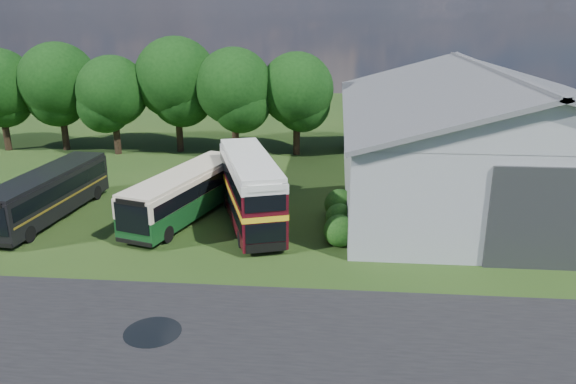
# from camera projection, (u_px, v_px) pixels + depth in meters

# --- Properties ---
(ground) EXTENTS (120.00, 120.00, 0.00)m
(ground) POSITION_uv_depth(u_px,v_px,m) (209.00, 296.00, 24.09)
(ground) COLOR #1B3711
(ground) RESTS_ON ground
(asphalt_road) EXTENTS (60.00, 8.00, 0.02)m
(asphalt_road) POSITION_uv_depth(u_px,v_px,m) (270.00, 338.00, 21.01)
(asphalt_road) COLOR black
(asphalt_road) RESTS_ON ground
(puddle) EXTENTS (2.20, 2.20, 0.01)m
(puddle) POSITION_uv_depth(u_px,v_px,m) (153.00, 333.00, 21.38)
(puddle) COLOR black
(puddle) RESTS_ON ground
(storage_shed) EXTENTS (18.80, 24.80, 8.15)m
(storage_shed) POSITION_uv_depth(u_px,v_px,m) (485.00, 130.00, 36.67)
(storage_shed) COLOR gray
(storage_shed) RESTS_ON ground
(tree_left_a) EXTENTS (6.46, 6.46, 9.12)m
(tree_left_a) POSITION_uv_depth(u_px,v_px,m) (58.00, 81.00, 46.89)
(tree_left_a) COLOR black
(tree_left_a) RESTS_ON ground
(tree_left_b) EXTENTS (5.78, 5.78, 8.16)m
(tree_left_b) POSITION_uv_depth(u_px,v_px,m) (113.00, 91.00, 45.73)
(tree_left_b) COLOR black
(tree_left_b) RESTS_ON ground
(tree_mid) EXTENTS (6.80, 6.80, 9.60)m
(tree_mid) POSITION_uv_depth(u_px,v_px,m) (176.00, 78.00, 46.26)
(tree_mid) COLOR black
(tree_mid) RESTS_ON ground
(tree_right_a) EXTENTS (6.26, 6.26, 8.83)m
(tree_right_a) POSITION_uv_depth(u_px,v_px,m) (234.00, 87.00, 45.06)
(tree_right_a) COLOR black
(tree_right_a) RESTS_ON ground
(tree_right_b) EXTENTS (5.98, 5.98, 8.45)m
(tree_right_b) POSITION_uv_depth(u_px,v_px,m) (297.00, 89.00, 45.48)
(tree_right_b) COLOR black
(tree_right_b) RESTS_ON ground
(shrub_front) EXTENTS (1.70, 1.70, 1.70)m
(shrub_front) POSITION_uv_depth(u_px,v_px,m) (339.00, 244.00, 29.30)
(shrub_front) COLOR #194714
(shrub_front) RESTS_ON ground
(shrub_mid) EXTENTS (1.60, 1.60, 1.60)m
(shrub_mid) POSITION_uv_depth(u_px,v_px,m) (339.00, 230.00, 31.20)
(shrub_mid) COLOR #194714
(shrub_mid) RESTS_ON ground
(shrub_back) EXTENTS (1.80, 1.80, 1.80)m
(shrub_back) POSITION_uv_depth(u_px,v_px,m) (339.00, 217.00, 33.09)
(shrub_back) COLOR #194714
(shrub_back) RESTS_ON ground
(bus_green_single) EXTENTS (5.21, 10.35, 2.79)m
(bus_green_single) POSITION_uv_depth(u_px,v_px,m) (186.00, 193.00, 32.62)
(bus_green_single) COLOR black
(bus_green_single) RESTS_ON ground
(bus_maroon_double) EXTENTS (5.07, 9.54, 3.98)m
(bus_maroon_double) POSITION_uv_depth(u_px,v_px,m) (251.00, 191.00, 31.47)
(bus_maroon_double) COLOR black
(bus_maroon_double) RESTS_ON ground
(bus_dark_single) EXTENTS (3.30, 10.17, 2.75)m
(bus_dark_single) POSITION_uv_depth(u_px,v_px,m) (48.00, 194.00, 32.59)
(bus_dark_single) COLOR black
(bus_dark_single) RESTS_ON ground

